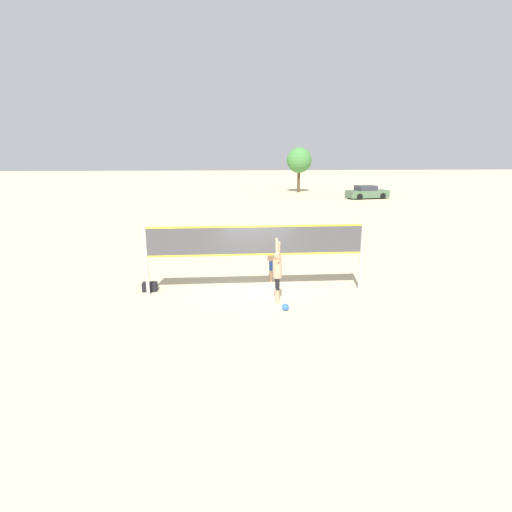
% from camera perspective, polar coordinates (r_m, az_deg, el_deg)
% --- Properties ---
extents(ground_plane, '(200.00, 200.00, 0.00)m').
position_cam_1_polar(ground_plane, '(14.30, -0.00, -5.12)').
color(ground_plane, beige).
extents(volleyball_net, '(7.67, 0.12, 2.40)m').
position_cam_1_polar(volleyball_net, '(13.82, -0.00, 1.50)').
color(volleyball_net, beige).
rests_on(volleyball_net, ground_plane).
extents(player_spiker, '(0.28, 0.70, 2.13)m').
position_cam_1_polar(player_spiker, '(12.96, 3.10, -2.02)').
color(player_spiker, tan).
rests_on(player_spiker, ground_plane).
extents(player_blocker, '(0.28, 0.69, 2.04)m').
position_cam_1_polar(player_blocker, '(15.14, 2.16, 0.23)').
color(player_blocker, tan).
rests_on(player_blocker, ground_plane).
extents(volleyball, '(0.22, 0.22, 0.22)m').
position_cam_1_polar(volleyball, '(12.66, 4.23, -7.29)').
color(volleyball, blue).
rests_on(volleyball, ground_plane).
extents(gear_bag, '(0.51, 0.30, 0.32)m').
position_cam_1_polar(gear_bag, '(14.82, -14.92, -4.26)').
color(gear_bag, black).
rests_on(gear_bag, ground_plane).
extents(parked_car_near, '(4.67, 2.52, 1.40)m').
position_cam_1_polar(parked_car_near, '(45.11, 15.56, 8.71)').
color(parked_car_near, '#4C6B4C').
rests_on(parked_car_near, ground_plane).
extents(tree_left_cluster, '(3.08, 3.08, 5.46)m').
position_cam_1_polar(tree_left_cluster, '(50.70, 6.18, 13.42)').
color(tree_left_cluster, '#4C3823').
rests_on(tree_left_cluster, ground_plane).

